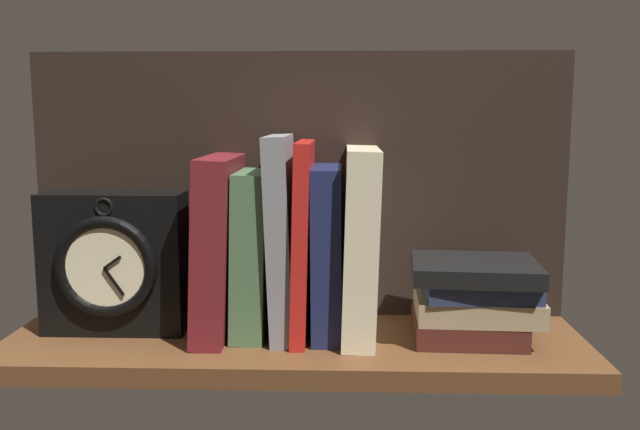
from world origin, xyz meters
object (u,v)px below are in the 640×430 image
book_cream_twain (360,243)px  book_navy_bierce (327,251)px  framed_clock (114,263)px  book_green_romantic (253,253)px  book_stack_side (474,298)px  book_gray_chess (282,236)px  book_red_requiem (303,239)px  book_maroon_dawkins (219,246)px

book_cream_twain → book_navy_bierce: bearing=180.0°
book_navy_bierce → framed_clock: (-27.86, -0.36, -1.69)cm
book_green_romantic → framed_clock: size_ratio=1.15×
book_green_romantic → book_navy_bierce: book_navy_bierce is taller
framed_clock → book_stack_side: framed_clock is taller
book_stack_side → framed_clock: bearing=178.9°
book_gray_chess → book_stack_side: bearing=-2.8°
book_gray_chess → book_cream_twain: 10.10cm
book_gray_chess → book_navy_bierce: book_gray_chess is taller
book_gray_chess → book_red_requiem: (2.70, 0.00, -0.37)cm
framed_clock → book_navy_bierce: bearing=0.7°
book_maroon_dawkins → book_gray_chess: size_ratio=0.90×
book_maroon_dawkins → book_cream_twain: bearing=0.0°
book_green_romantic → book_cream_twain: 14.00cm
book_maroon_dawkins → framed_clock: book_maroon_dawkins is taller
book_red_requiem → framed_clock: bearing=-179.2°
book_navy_bierce → framed_clock: bearing=-179.3°
book_maroon_dawkins → book_green_romantic: (4.42, 0.00, -0.97)cm
book_navy_bierce → book_gray_chess: bearing=180.0°
book_gray_chess → framed_clock: size_ratio=1.40×
book_maroon_dawkins → book_red_requiem: size_ratio=0.92×
book_green_romantic → book_cream_twain: size_ratio=0.88×
book_maroon_dawkins → framed_clock: bearing=-178.5°
book_maroon_dawkins → book_navy_bierce: bearing=0.0°
book_navy_bierce → book_stack_side: (18.79, -1.22, -5.65)cm
book_red_requiem → book_stack_side: size_ratio=1.49×
book_maroon_dawkins → book_red_requiem: 11.02cm
book_maroon_dawkins → framed_clock: 13.95cm
book_red_requiem → book_maroon_dawkins: bearing=180.0°
book_maroon_dawkins → book_navy_bierce: 14.12cm
book_green_romantic → book_red_requiem: book_red_requiem is taller
book_navy_bierce → book_stack_side: book_navy_bierce is taller
book_green_romantic → book_gray_chess: bearing=0.0°
book_maroon_dawkins → framed_clock: (-13.75, -0.36, -2.32)cm
book_green_romantic → book_gray_chess: book_gray_chess is taller
framed_clock → book_gray_chess: bearing=0.9°
framed_clock → book_cream_twain: bearing=0.6°
book_gray_chess → book_maroon_dawkins: bearing=180.0°
book_cream_twain → framed_clock: (-32.09, -0.36, -2.86)cm
book_navy_bierce → book_stack_side: bearing=-3.7°
book_navy_bierce → framed_clock: 27.91cm
book_stack_side → book_maroon_dawkins: bearing=177.9°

